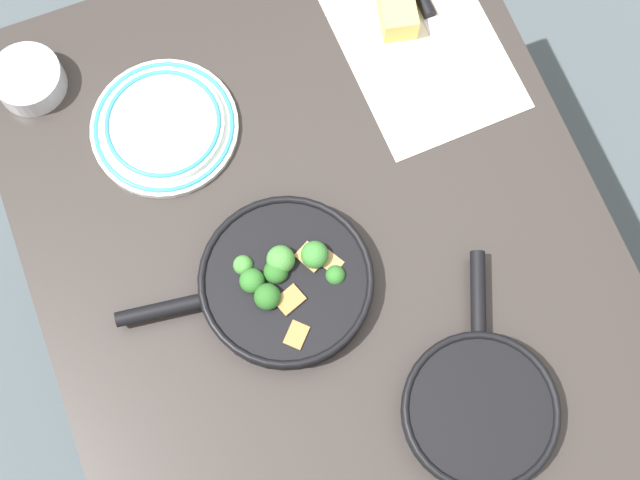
{
  "coord_description": "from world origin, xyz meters",
  "views": [
    {
      "loc": [
        -0.37,
        0.14,
        2.13
      ],
      "look_at": [
        0.0,
        0.0,
        0.76
      ],
      "focal_mm": 50.0,
      "sensor_mm": 36.0,
      "label": 1
    }
  ],
  "objects_px": {
    "skillet_eggs": "(479,409)",
    "grater_knife": "(432,21)",
    "skillet_broccoli": "(284,282)",
    "cheese_block": "(397,11)",
    "dinner_plate_stack": "(164,126)",
    "prep_bowl_steel": "(29,80)"
  },
  "relations": [
    {
      "from": "skillet_broccoli",
      "to": "skillet_eggs",
      "type": "bearing_deg",
      "value": 133.4
    },
    {
      "from": "grater_knife",
      "to": "prep_bowl_steel",
      "type": "bearing_deg",
      "value": -102.24
    },
    {
      "from": "cheese_block",
      "to": "dinner_plate_stack",
      "type": "height_order",
      "value": "cheese_block"
    },
    {
      "from": "skillet_eggs",
      "to": "grater_knife",
      "type": "xyz_separation_m",
      "value": [
        0.64,
        -0.2,
        -0.02
      ]
    },
    {
      "from": "cheese_block",
      "to": "skillet_broccoli",
      "type": "bearing_deg",
      "value": 137.34
    },
    {
      "from": "skillet_broccoli",
      "to": "prep_bowl_steel",
      "type": "distance_m",
      "value": 0.56
    },
    {
      "from": "skillet_broccoli",
      "to": "skillet_eggs",
      "type": "relative_size",
      "value": 1.15
    },
    {
      "from": "skillet_broccoli",
      "to": "dinner_plate_stack",
      "type": "height_order",
      "value": "skillet_broccoli"
    },
    {
      "from": "skillet_broccoli",
      "to": "cheese_block",
      "type": "distance_m",
      "value": 0.52
    },
    {
      "from": "dinner_plate_stack",
      "to": "skillet_broccoli",
      "type": "bearing_deg",
      "value": -164.04
    },
    {
      "from": "grater_knife",
      "to": "prep_bowl_steel",
      "type": "height_order",
      "value": "prep_bowl_steel"
    },
    {
      "from": "skillet_eggs",
      "to": "cheese_block",
      "type": "xyz_separation_m",
      "value": [
        0.67,
        -0.14,
        0.0
      ]
    },
    {
      "from": "grater_knife",
      "to": "dinner_plate_stack",
      "type": "distance_m",
      "value": 0.5
    },
    {
      "from": "skillet_broccoli",
      "to": "grater_knife",
      "type": "relative_size",
      "value": 1.53
    },
    {
      "from": "skillet_eggs",
      "to": "cheese_block",
      "type": "relative_size",
      "value": 3.53
    },
    {
      "from": "grater_knife",
      "to": "prep_bowl_steel",
      "type": "xyz_separation_m",
      "value": [
        0.14,
        0.69,
        0.01
      ]
    },
    {
      "from": "grater_knife",
      "to": "dinner_plate_stack",
      "type": "relative_size",
      "value": 1.07
    },
    {
      "from": "cheese_block",
      "to": "dinner_plate_stack",
      "type": "bearing_deg",
      "value": 96.71
    },
    {
      "from": "skillet_broccoli",
      "to": "prep_bowl_steel",
      "type": "bearing_deg",
      "value": -52.02
    },
    {
      "from": "skillet_eggs",
      "to": "grater_knife",
      "type": "bearing_deg",
      "value": 5.96
    },
    {
      "from": "skillet_eggs",
      "to": "prep_bowl_steel",
      "type": "distance_m",
      "value": 0.92
    },
    {
      "from": "dinner_plate_stack",
      "to": "prep_bowl_steel",
      "type": "relative_size",
      "value": 2.1
    }
  ]
}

